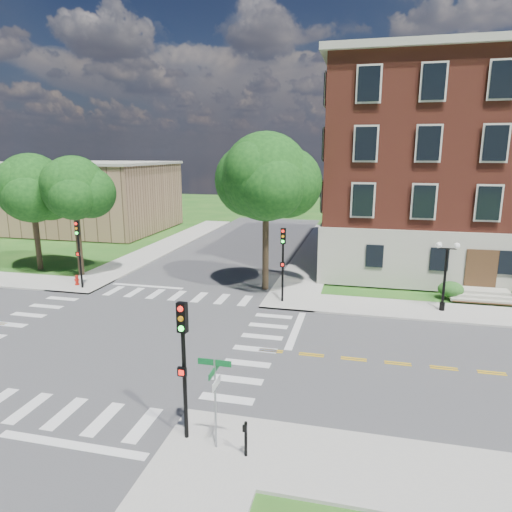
% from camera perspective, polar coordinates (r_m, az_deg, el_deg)
% --- Properties ---
extents(ground, '(160.00, 160.00, 0.00)m').
position_cam_1_polar(ground, '(25.61, -16.21, -9.61)').
color(ground, '#1B5317').
rests_on(ground, ground).
extents(road_ew, '(90.00, 12.00, 0.01)m').
position_cam_1_polar(road_ew, '(25.61, -16.21, -9.60)').
color(road_ew, '#3D3D3F').
rests_on(road_ew, ground).
extents(road_ns, '(12.00, 90.00, 0.01)m').
position_cam_1_polar(road_ns, '(25.61, -16.21, -9.60)').
color(road_ns, '#3D3D3F').
rests_on(road_ns, ground).
extents(sidewalk_ne, '(34.00, 34.00, 0.12)m').
position_cam_1_polar(sidewalk_ne, '(37.20, 17.97, -2.59)').
color(sidewalk_ne, '#9E9B93').
rests_on(sidewalk_ne, ground).
extents(sidewalk_nw, '(34.00, 34.00, 0.12)m').
position_cam_1_polar(sidewalk_nw, '(46.14, -23.57, -0.13)').
color(sidewalk_nw, '#9E9B93').
rests_on(sidewalk_nw, ground).
extents(crosswalk_east, '(2.20, 10.20, 0.02)m').
position_cam_1_polar(crosswalk_east, '(23.10, -0.12, -11.60)').
color(crosswalk_east, silver).
rests_on(crosswalk_east, ground).
extents(stop_bar_east, '(0.40, 5.50, 0.00)m').
position_cam_1_polar(stop_bar_east, '(25.54, 5.02, -9.19)').
color(stop_bar_east, silver).
rests_on(stop_bar_east, ground).
extents(secondary_building, '(20.40, 15.40, 8.30)m').
position_cam_1_polar(secondary_building, '(61.12, -20.77, 7.06)').
color(secondary_building, '#87664A').
rests_on(secondary_building, ground).
extents(tree_b, '(5.48, 5.48, 9.39)m').
position_cam_1_polar(tree_b, '(40.79, -26.22, 7.59)').
color(tree_b, black).
rests_on(tree_b, ground).
extents(tree_c, '(4.84, 4.84, 9.23)m').
position_cam_1_polar(tree_c, '(37.55, -21.78, 7.87)').
color(tree_c, black).
rests_on(tree_c, ground).
extents(tree_d, '(5.97, 5.97, 10.82)m').
position_cam_1_polar(tree_d, '(31.01, 1.25, 9.83)').
color(tree_d, black).
rests_on(tree_d, ground).
extents(traffic_signal_se, '(0.34, 0.39, 4.80)m').
position_cam_1_polar(traffic_signal_se, '(15.30, -9.06, -11.94)').
color(traffic_signal_se, black).
rests_on(traffic_signal_se, ground).
extents(traffic_signal_ne, '(0.37, 0.43, 4.80)m').
position_cam_1_polar(traffic_signal_ne, '(28.96, 3.38, 0.10)').
color(traffic_signal_ne, black).
rests_on(traffic_signal_ne, ground).
extents(traffic_signal_nw, '(0.37, 0.44, 4.80)m').
position_cam_1_polar(traffic_signal_nw, '(34.23, -21.29, 1.23)').
color(traffic_signal_nw, black).
rests_on(traffic_signal_nw, ground).
extents(twin_lamp_west, '(1.36, 0.36, 4.23)m').
position_cam_1_polar(twin_lamp_west, '(29.66, 22.58, -1.89)').
color(twin_lamp_west, black).
rests_on(twin_lamp_west, ground).
extents(street_sign_pole, '(1.10, 1.10, 3.10)m').
position_cam_1_polar(street_sign_pole, '(15.11, -5.12, -15.90)').
color(street_sign_pole, gray).
rests_on(street_sign_pole, ground).
extents(push_button_post, '(0.14, 0.21, 1.20)m').
position_cam_1_polar(push_button_post, '(15.45, -1.30, -21.71)').
color(push_button_post, black).
rests_on(push_button_post, ground).
extents(fire_hydrant, '(0.35, 0.35, 0.75)m').
position_cam_1_polar(fire_hydrant, '(35.68, -21.48, -2.84)').
color(fire_hydrant, red).
rests_on(fire_hydrant, ground).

